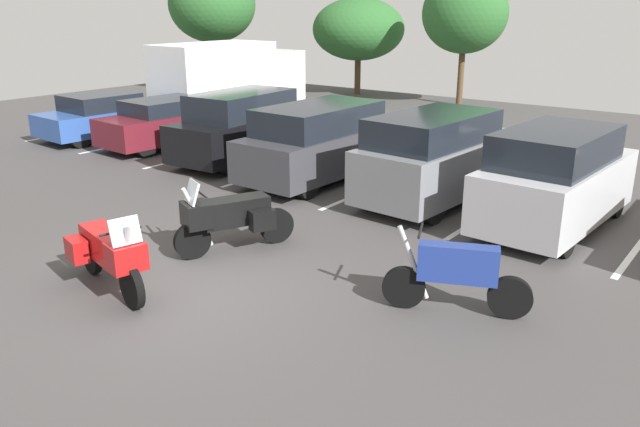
% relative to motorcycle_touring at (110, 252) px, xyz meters
% --- Properties ---
extents(ground, '(44.00, 44.00, 0.10)m').
position_rel_motorcycle_touring_xyz_m(ground, '(0.70, 0.73, -0.71)').
color(ground, '#423F3F').
extents(motorcycle_touring, '(2.28, 1.08, 1.38)m').
position_rel_motorcycle_touring_xyz_m(motorcycle_touring, '(0.00, 0.00, 0.00)').
color(motorcycle_touring, black).
rests_on(motorcycle_touring, ground).
extents(motorcycle_second, '(2.00, 0.99, 1.27)m').
position_rel_motorcycle_touring_xyz_m(motorcycle_second, '(4.53, 2.52, -0.05)').
color(motorcycle_second, black).
rests_on(motorcycle_second, ground).
extents(motorcycle_third, '(1.30, 2.13, 1.40)m').
position_rel_motorcycle_touring_xyz_m(motorcycle_third, '(0.28, 2.30, 0.01)').
color(motorcycle_third, black).
rests_on(motorcycle_third, ground).
extents(parking_stripes, '(21.07, 4.64, 0.01)m').
position_rel_motorcycle_touring_xyz_m(parking_stripes, '(-1.37, 7.47, -0.65)').
color(parking_stripes, silver).
rests_on(parking_stripes, ground).
extents(car_blue, '(2.11, 4.42, 1.45)m').
position_rel_motorcycle_touring_xyz_m(car_blue, '(-10.26, 7.15, 0.06)').
color(car_blue, '#2D519E').
rests_on(car_blue, ground).
extents(car_maroon, '(2.07, 4.82, 1.48)m').
position_rel_motorcycle_touring_xyz_m(car_maroon, '(-7.55, 7.69, 0.08)').
color(car_maroon, maroon).
rests_on(car_maroon, ground).
extents(car_black, '(2.06, 4.87, 1.94)m').
position_rel_motorcycle_touring_xyz_m(car_black, '(-4.37, 7.63, 0.30)').
color(car_black, black).
rests_on(car_black, ground).
extents(car_charcoal, '(1.99, 4.79, 1.88)m').
position_rel_motorcycle_touring_xyz_m(car_charcoal, '(-1.43, 7.28, 0.29)').
color(car_charcoal, '#38383D').
rests_on(car_charcoal, ground).
extents(car_grey, '(2.13, 4.68, 2.00)m').
position_rel_motorcycle_touring_xyz_m(car_grey, '(1.79, 7.34, 0.35)').
color(car_grey, slate).
rests_on(car_grey, ground).
extents(car_silver, '(2.04, 4.36, 1.99)m').
position_rel_motorcycle_touring_xyz_m(car_silver, '(4.46, 7.08, 0.33)').
color(car_silver, '#B7B7BC').
rests_on(car_silver, ground).
extents(box_truck, '(2.48, 6.48, 2.82)m').
position_rel_motorcycle_touring_xyz_m(box_truck, '(-10.14, 12.83, 0.85)').
color(box_truck, silver).
rests_on(box_truck, ground).
extents(tree_center_left, '(4.38, 4.38, 4.53)m').
position_rel_motorcycle_touring_xyz_m(tree_center_left, '(-9.47, 20.98, 2.41)').
color(tree_center_left, '#4C3823').
rests_on(tree_center_left, ground).
extents(tree_far_right, '(3.59, 3.59, 5.51)m').
position_rel_motorcycle_touring_xyz_m(tree_far_right, '(-3.93, 20.71, 3.18)').
color(tree_far_right, '#4C3823').
rests_on(tree_far_right, ground).
extents(tree_left, '(4.22, 4.22, 6.02)m').
position_rel_motorcycle_touring_xyz_m(tree_left, '(-15.71, 17.49, 3.54)').
color(tree_left, '#4C3823').
rests_on(tree_left, ground).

